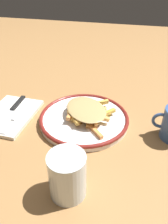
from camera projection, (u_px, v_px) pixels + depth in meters
The scene contains 7 objects.
ground_plane at pixel (84, 122), 0.71m from camera, with size 2.60×2.60×0.00m, color olive.
plate at pixel (84, 118), 0.71m from camera, with size 0.28×0.28×0.02m.
fries_heap at pixel (86, 111), 0.70m from camera, with size 0.18×0.19×0.03m.
napkin at pixel (10, 115), 0.73m from camera, with size 0.15×0.21×0.01m, color silver.
fork at pixel (16, 116), 0.71m from camera, with size 0.02×0.18×0.01m.
knife at pixel (12, 110), 0.74m from camera, with size 0.02×0.21×0.01m.
water_glass at pixel (67, 176), 0.47m from camera, with size 0.08×0.08×0.11m, color silver.
Camera 1 is at (-0.14, 0.55, 0.43)m, focal length 36.01 mm.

